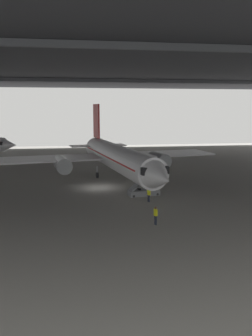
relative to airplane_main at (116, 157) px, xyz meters
name	(u,v)px	position (x,y,z in m)	size (l,w,h in m)	color
ground_plane	(98,188)	(-3.10, -5.01, -3.45)	(110.00, 110.00, 0.00)	gray
hangar_structure	(90,66)	(-3.22, 8.79, 14.11)	(121.00, 99.00, 18.21)	#4C4F54
airplane_main	(116,157)	(0.00, 0.00, 0.00)	(35.58, 36.45, 11.44)	white
boarding_stairs	(144,189)	(2.30, -9.88, -2.71)	(4.37, 2.13, 4.65)	slate
crew_worker_near_nose	(156,214)	(1.14, -20.86, -2.44)	(0.33, 0.52, 1.75)	#232838
crew_worker_by_stairs	(149,194)	(2.20, -13.05, -2.52)	(0.37, 0.49, 1.63)	#232838
baggage_tug	(139,163)	(5.68, 11.90, -2.92)	(1.49, 2.32, 0.90)	yellow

